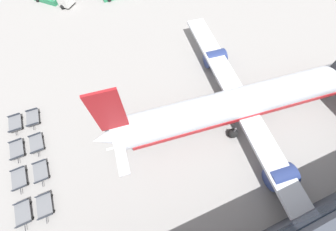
{
  "coord_description": "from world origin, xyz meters",
  "views": [
    {
      "loc": [
        25.78,
        -18.02,
        26.8
      ],
      "look_at": [
        13.29,
        -12.77,
        2.54
      ],
      "focal_mm": 22.0,
      "sensor_mm": 36.0,
      "label": 1
    }
  ],
  "objects_px": {
    "baggage_dolly_row_near_col_c": "(19,179)",
    "baggage_dolly_row_mid_a_col_b": "(37,143)",
    "baggage_dolly_row_mid_a_col_c": "(41,172)",
    "baggage_dolly_row_mid_a_col_d": "(45,206)",
    "baggage_dolly_row_mid_a_col_a": "(33,118)",
    "baggage_dolly_row_near_col_b": "(17,150)",
    "baggage_dolly_row_near_col_a": "(15,123)",
    "baggage_dolly_row_near_col_d": "(23,213)",
    "airplane": "(250,101)"
  },
  "relations": [
    {
      "from": "baggage_dolly_row_near_col_c",
      "to": "baggage_dolly_row_mid_a_col_b",
      "type": "bearing_deg",
      "value": 148.7
    },
    {
      "from": "airplane",
      "to": "baggage_dolly_row_near_col_d",
      "type": "relative_size",
      "value": 12.82
    },
    {
      "from": "baggage_dolly_row_mid_a_col_a",
      "to": "baggage_dolly_row_mid_a_col_d",
      "type": "distance_m",
      "value": 12.88
    },
    {
      "from": "baggage_dolly_row_near_col_b",
      "to": "baggage_dolly_row_mid_a_col_a",
      "type": "bearing_deg",
      "value": 150.39
    },
    {
      "from": "baggage_dolly_row_near_col_b",
      "to": "baggage_dolly_row_mid_a_col_a",
      "type": "distance_m",
      "value": 4.89
    },
    {
      "from": "baggage_dolly_row_near_col_d",
      "to": "baggage_dolly_row_mid_a_col_b",
      "type": "relative_size",
      "value": 1.0
    },
    {
      "from": "baggage_dolly_row_mid_a_col_c",
      "to": "baggage_dolly_row_mid_a_col_d",
      "type": "height_order",
      "value": "same"
    },
    {
      "from": "baggage_dolly_row_near_col_c",
      "to": "baggage_dolly_row_mid_a_col_d",
      "type": "height_order",
      "value": "same"
    },
    {
      "from": "baggage_dolly_row_near_col_c",
      "to": "baggage_dolly_row_mid_a_col_a",
      "type": "relative_size",
      "value": 1.0
    },
    {
      "from": "baggage_dolly_row_near_col_a",
      "to": "baggage_dolly_row_near_col_d",
      "type": "height_order",
      "value": "same"
    },
    {
      "from": "baggage_dolly_row_near_col_c",
      "to": "airplane",
      "type": "bearing_deg",
      "value": 85.61
    },
    {
      "from": "baggage_dolly_row_near_col_b",
      "to": "baggage_dolly_row_near_col_c",
      "type": "xyz_separation_m",
      "value": [
        4.17,
        0.04,
        0.0
      ]
    },
    {
      "from": "baggage_dolly_row_near_col_c",
      "to": "baggage_dolly_row_near_col_d",
      "type": "height_order",
      "value": "same"
    },
    {
      "from": "baggage_dolly_row_near_col_a",
      "to": "baggage_dolly_row_near_col_d",
      "type": "bearing_deg",
      "value": 1.0
    },
    {
      "from": "baggage_dolly_row_mid_a_col_b",
      "to": "baggage_dolly_row_mid_a_col_a",
      "type": "bearing_deg",
      "value": -178.63
    },
    {
      "from": "airplane",
      "to": "baggage_dolly_row_near_col_c",
      "type": "xyz_separation_m",
      "value": [
        -2.42,
        -31.5,
        -2.6
      ]
    },
    {
      "from": "baggage_dolly_row_mid_a_col_a",
      "to": "baggage_dolly_row_near_col_c",
      "type": "bearing_deg",
      "value": -15.72
    },
    {
      "from": "airplane",
      "to": "baggage_dolly_row_near_col_a",
      "type": "xyz_separation_m",
      "value": [
        -10.87,
        -31.53,
        -2.6
      ]
    },
    {
      "from": "baggage_dolly_row_near_col_c",
      "to": "baggage_dolly_row_mid_a_col_a",
      "type": "bearing_deg",
      "value": 164.28
    },
    {
      "from": "baggage_dolly_row_near_col_c",
      "to": "baggage_dolly_row_mid_a_col_c",
      "type": "height_order",
      "value": "same"
    },
    {
      "from": "baggage_dolly_row_near_col_d",
      "to": "airplane",
      "type": "bearing_deg",
      "value": 93.46
    },
    {
      "from": "airplane",
      "to": "baggage_dolly_row_mid_a_col_c",
      "type": "height_order",
      "value": "airplane"
    },
    {
      "from": "baggage_dolly_row_near_col_b",
      "to": "baggage_dolly_row_mid_a_col_a",
      "type": "xyz_separation_m",
      "value": [
        -4.25,
        2.41,
        0.0
      ]
    },
    {
      "from": "airplane",
      "to": "baggage_dolly_row_mid_a_col_c",
      "type": "distance_m",
      "value": 29.11
    },
    {
      "from": "airplane",
      "to": "baggage_dolly_row_mid_a_col_a",
      "type": "height_order",
      "value": "airplane"
    },
    {
      "from": "baggage_dolly_row_near_col_a",
      "to": "baggage_dolly_row_mid_a_col_a",
      "type": "xyz_separation_m",
      "value": [
        0.03,
        2.41,
        0.0
      ]
    },
    {
      "from": "baggage_dolly_row_near_col_a",
      "to": "baggage_dolly_row_near_col_c",
      "type": "bearing_deg",
      "value": 0.26
    },
    {
      "from": "baggage_dolly_row_near_col_d",
      "to": "baggage_dolly_row_mid_a_col_d",
      "type": "xyz_separation_m",
      "value": [
        0.15,
        2.4,
        0.0
      ]
    },
    {
      "from": "airplane",
      "to": "baggage_dolly_row_near_col_c",
      "type": "relative_size",
      "value": 12.83
    },
    {
      "from": "baggage_dolly_row_near_col_b",
      "to": "baggage_dolly_row_mid_a_col_b",
      "type": "bearing_deg",
      "value": 87.7
    },
    {
      "from": "baggage_dolly_row_near_col_d",
      "to": "baggage_dolly_row_mid_a_col_a",
      "type": "height_order",
      "value": "same"
    },
    {
      "from": "airplane",
      "to": "baggage_dolly_row_mid_a_col_a",
      "type": "xyz_separation_m",
      "value": [
        -10.84,
        -29.13,
        -2.6
      ]
    },
    {
      "from": "baggage_dolly_row_mid_a_col_c",
      "to": "baggage_dolly_row_mid_a_col_d",
      "type": "xyz_separation_m",
      "value": [
        4.34,
        -0.01,
        0.0
      ]
    },
    {
      "from": "airplane",
      "to": "baggage_dolly_row_mid_a_col_d",
      "type": "distance_m",
      "value": 29.1
    },
    {
      "from": "baggage_dolly_row_near_col_b",
      "to": "baggage_dolly_row_near_col_c",
      "type": "distance_m",
      "value": 4.17
    },
    {
      "from": "airplane",
      "to": "baggage_dolly_row_near_col_a",
      "type": "relative_size",
      "value": 12.93
    },
    {
      "from": "baggage_dolly_row_near_col_b",
      "to": "baggage_dolly_row_mid_a_col_b",
      "type": "xyz_separation_m",
      "value": [
        0.1,
        2.52,
        0.0
      ]
    },
    {
      "from": "baggage_dolly_row_mid_a_col_b",
      "to": "baggage_dolly_row_mid_a_col_d",
      "type": "distance_m",
      "value": 8.53
    },
    {
      "from": "baggage_dolly_row_mid_a_col_b",
      "to": "baggage_dolly_row_near_col_a",
      "type": "bearing_deg",
      "value": -150.18
    },
    {
      "from": "baggage_dolly_row_near_col_c",
      "to": "baggage_dolly_row_mid_a_col_b",
      "type": "height_order",
      "value": "same"
    },
    {
      "from": "baggage_dolly_row_near_col_d",
      "to": "baggage_dolly_row_mid_a_col_b",
      "type": "bearing_deg",
      "value": 164.71
    },
    {
      "from": "baggage_dolly_row_near_col_b",
      "to": "baggage_dolly_row_mid_a_col_d",
      "type": "distance_m",
      "value": 9.02
    },
    {
      "from": "baggage_dolly_row_mid_a_col_a",
      "to": "baggage_dolly_row_mid_a_col_c",
      "type": "xyz_separation_m",
      "value": [
        8.54,
        0.22,
        0.0
      ]
    },
    {
      "from": "baggage_dolly_row_mid_a_col_c",
      "to": "baggage_dolly_row_mid_a_col_d",
      "type": "relative_size",
      "value": 1.0
    },
    {
      "from": "baggage_dolly_row_near_col_a",
      "to": "baggage_dolly_row_mid_a_col_c",
      "type": "height_order",
      "value": "same"
    },
    {
      "from": "airplane",
      "to": "baggage_dolly_row_near_col_b",
      "type": "distance_m",
      "value": 32.32
    },
    {
      "from": "baggage_dolly_row_near_col_a",
      "to": "baggage_dolly_row_near_col_b",
      "type": "xyz_separation_m",
      "value": [
        4.28,
        -0.01,
        0.0
      ]
    },
    {
      "from": "baggage_dolly_row_mid_a_col_b",
      "to": "baggage_dolly_row_mid_a_col_c",
      "type": "height_order",
      "value": "same"
    },
    {
      "from": "baggage_dolly_row_near_col_a",
      "to": "baggage_dolly_row_near_col_d",
      "type": "relative_size",
      "value": 0.99
    },
    {
      "from": "baggage_dolly_row_mid_a_col_d",
      "to": "baggage_dolly_row_near_col_c",
      "type": "bearing_deg",
      "value": -149.95
    }
  ]
}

